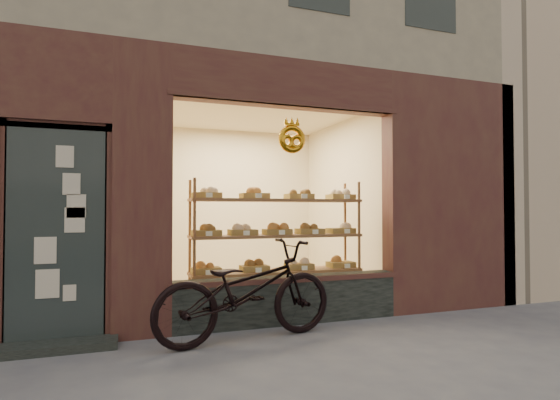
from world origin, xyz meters
name	(u,v)px	position (x,y,z in m)	size (l,w,h in m)	color
display_shelf	(277,246)	(0.45, 2.55, 0.87)	(2.20, 0.45, 1.70)	brown
bicycle	(247,291)	(-0.20, 1.61, 0.51)	(0.67, 1.93, 1.01)	black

